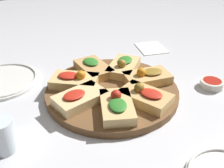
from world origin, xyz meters
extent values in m
plane|color=silver|center=(0.00, 0.00, 0.00)|extent=(3.00, 3.00, 0.00)
cylinder|color=brown|center=(0.00, 0.00, 0.01)|extent=(0.43, 0.43, 0.02)
cube|color=#E5C689|center=(-0.03, 0.12, 0.04)|extent=(0.12, 0.17, 0.03)
ellipsoid|color=red|center=(-0.03, 0.14, 0.06)|extent=(0.06, 0.08, 0.01)
cube|color=#DBB775|center=(-0.12, 0.05, 0.04)|extent=(0.17, 0.14, 0.03)
ellipsoid|color=#2D7A28|center=(-0.13, 0.05, 0.06)|extent=(0.08, 0.07, 0.01)
sphere|color=red|center=(-0.10, 0.04, 0.06)|extent=(0.03, 0.03, 0.03)
cube|color=tan|center=(-0.11, -0.05, 0.04)|extent=(0.17, 0.14, 0.03)
ellipsoid|color=red|center=(-0.13, -0.06, 0.06)|extent=(0.08, 0.07, 0.01)
sphere|color=olive|center=(-0.09, -0.04, 0.06)|extent=(0.03, 0.03, 0.03)
cube|color=tan|center=(-0.02, -0.12, 0.04)|extent=(0.11, 0.16, 0.03)
ellipsoid|color=olive|center=(-0.02, -0.14, 0.06)|extent=(0.06, 0.07, 0.01)
sphere|color=orange|center=(-0.02, -0.10, 0.06)|extent=(0.03, 0.03, 0.03)
cube|color=#DBB775|center=(0.08, -0.09, 0.04)|extent=(0.17, 0.17, 0.03)
ellipsoid|color=#2D7A28|center=(0.10, -0.11, 0.06)|extent=(0.08, 0.08, 0.01)
sphere|color=olive|center=(0.07, -0.07, 0.06)|extent=(0.03, 0.03, 0.03)
cube|color=tan|center=(0.12, 0.01, 0.04)|extent=(0.16, 0.10, 0.03)
ellipsoid|color=#2D7A28|center=(0.14, 0.01, 0.06)|extent=(0.07, 0.05, 0.01)
cube|color=#DBB775|center=(0.07, 0.10, 0.04)|extent=(0.16, 0.17, 0.03)
ellipsoid|color=red|center=(0.08, 0.12, 0.06)|extent=(0.08, 0.08, 0.01)
sphere|color=orange|center=(0.06, 0.08, 0.06)|extent=(0.03, 0.03, 0.03)
cylinder|color=white|center=(0.25, 0.31, 0.01)|extent=(0.26, 0.26, 0.01)
torus|color=white|center=(0.25, 0.31, 0.01)|extent=(0.24, 0.24, 0.01)
cylinder|color=silver|center=(-0.10, 0.35, 0.04)|extent=(0.07, 0.07, 0.09)
cube|color=white|center=(0.25, -0.33, 0.00)|extent=(0.16, 0.14, 0.01)
cylinder|color=silver|center=(-0.12, -0.32, 0.01)|extent=(0.08, 0.08, 0.03)
cylinder|color=#B22319|center=(-0.12, -0.32, 0.02)|extent=(0.06, 0.06, 0.00)
camera|label=1|loc=(-0.64, 0.34, 0.48)|focal=42.00mm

